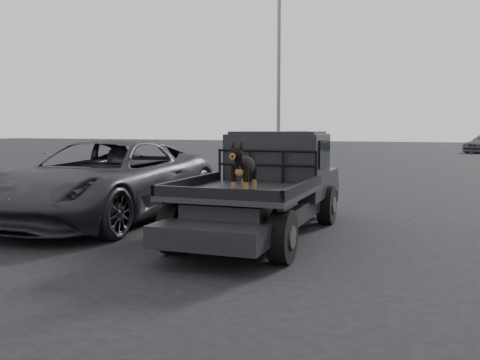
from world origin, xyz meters
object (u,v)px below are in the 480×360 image
at_px(flatbed_ute, 263,210).
at_px(distant_car_a, 296,142).
at_px(dog, 244,170).
at_px(parked_suv, 105,180).

height_order(flatbed_ute, distant_car_a, distant_car_a).
xyz_separation_m(flatbed_ute, distant_car_a, (-6.67, 28.97, 0.32)).
relative_size(flatbed_ute, distant_car_a, 1.15).
distance_m(dog, distant_car_a, 31.53).
height_order(flatbed_ute, parked_suv, parked_suv).
bearing_deg(flatbed_ute, distant_car_a, 102.97).
height_order(parked_suv, distant_car_a, parked_suv).
bearing_deg(parked_suv, distant_car_a, 94.59).
height_order(dog, parked_suv, dog).
bearing_deg(dog, parked_suv, 149.49).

